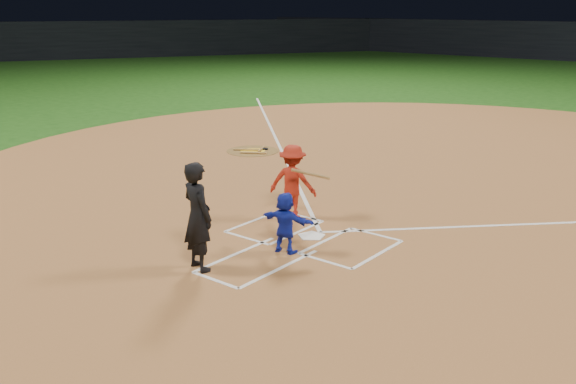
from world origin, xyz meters
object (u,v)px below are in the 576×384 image
Objects in this scene: catcher at (285,223)px; on_deck_circle at (253,151)px; home_plate at (312,236)px; batter_at_plate at (293,182)px; umpire at (198,216)px.

on_deck_circle is at bearing -52.27° from catcher.
home_plate is 8.13m from on_deck_circle.
on_deck_circle is at bearing 139.04° from batter_at_plate.
on_deck_circle is 9.69m from umpire.
home_plate is at bearing -39.87° from on_deck_circle.
catcher is 1.79m from umpire.
umpire is (-0.71, -1.59, 0.39)m from catcher.
home_plate is 0.36× the size of batter_at_plate.
on_deck_circle is 0.86× the size of umpire.
on_deck_circle is at bearing -40.34° from umpire.
catcher is 2.09m from batter_at_plate.
home_plate is 2.84m from umpire.
home_plate is 0.50× the size of catcher.
batter_at_plate is (-0.46, 3.31, -0.16)m from umpire.
umpire reaches higher than on_deck_circle.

